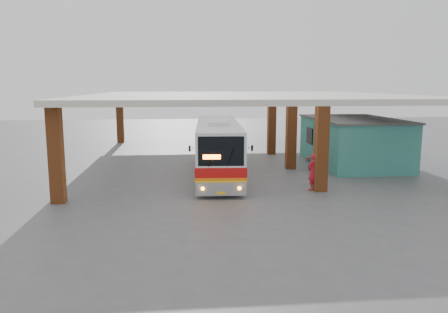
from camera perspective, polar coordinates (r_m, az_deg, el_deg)
name	(u,v)px	position (r m, az deg, el deg)	size (l,w,h in m)	color
ground	(251,179)	(24.76, 3.61, -3.01)	(90.00, 90.00, 0.00)	#515154
brick_columns	(261,132)	(29.52, 4.84, 3.26)	(20.10, 21.60, 4.35)	#9A4D21
canopy_roof	(244,96)	(30.70, 2.66, 7.87)	(21.00, 23.00, 0.30)	beige
shop_building	(353,141)	(30.34, 16.51, 1.91)	(5.20, 8.20, 3.11)	#317C6E
coach_bus	(218,147)	(25.60, -0.80, 1.19)	(3.07, 11.57, 3.33)	silver
motorcycle	(322,164)	(27.58, 12.67, -0.96)	(0.61, 1.76, 0.93)	black
pedestrian	(313,172)	(22.54, 11.53, -1.95)	(0.69, 0.45, 1.89)	red
red_chair	(311,156)	(31.07, 11.24, 0.02)	(0.44, 0.44, 0.76)	red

